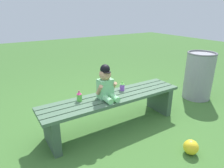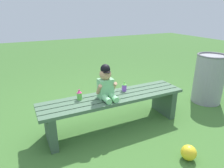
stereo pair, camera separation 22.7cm
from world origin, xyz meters
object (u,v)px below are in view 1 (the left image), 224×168
park_bench (114,105)px  sippy_cup_left (79,96)px  trash_bin (199,75)px  toy_ball (191,147)px  sippy_cup_right (122,86)px  child_figure (106,84)px

park_bench → sippy_cup_left: (-0.40, 0.09, 0.18)m
park_bench → trash_bin: trash_bin is taller
trash_bin → sippy_cup_left: bearing=177.8°
park_bench → toy_ball: bearing=-65.8°
sippy_cup_left → park_bench: bearing=-12.4°
sippy_cup_left → sippy_cup_right: same height
trash_bin → park_bench: bearing=-179.7°
park_bench → sippy_cup_right: 0.28m
sippy_cup_right → park_bench: bearing=-154.6°
park_bench → trash_bin: bearing=0.3°
sippy_cup_right → trash_bin: bearing=-3.1°
park_bench → sippy_cup_right: bearing=25.4°
toy_ball → sippy_cup_left: bearing=129.8°
sippy_cup_right → toy_ball: bearing=-78.1°
child_figure → sippy_cup_left: (-0.30, 0.10, -0.12)m
child_figure → toy_ball: child_figure is taller
sippy_cup_left → trash_bin: size_ratio=0.16×
sippy_cup_left → trash_bin: trash_bin is taller
child_figure → sippy_cup_left: size_ratio=3.26×
park_bench → toy_ball: (0.39, -0.86, -0.21)m
park_bench → child_figure: child_figure is taller
park_bench → sippy_cup_left: sippy_cup_left is taller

